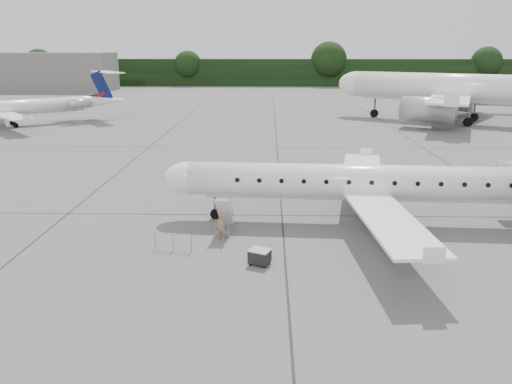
# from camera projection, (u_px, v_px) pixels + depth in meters

# --- Properties ---
(ground) EXTENTS (320.00, 320.00, 0.00)m
(ground) POSITION_uv_depth(u_px,v_px,m) (404.00, 254.00, 27.84)
(ground) COLOR slate
(ground) RESTS_ON ground
(treeline) EXTENTS (260.00, 4.00, 8.00)m
(treeline) POSITION_uv_depth(u_px,v_px,m) (295.00, 73.00, 151.59)
(treeline) COLOR black
(treeline) RESTS_ON ground
(terminal_building) EXTENTS (40.00, 14.00, 10.00)m
(terminal_building) POSITION_uv_depth(u_px,v_px,m) (37.00, 72.00, 133.88)
(terminal_building) COLOR slate
(terminal_building) RESTS_ON ground
(main_regional_jet) EXTENTS (31.55, 23.50, 7.80)m
(main_regional_jet) POSITION_uv_depth(u_px,v_px,m) (373.00, 165.00, 31.81)
(main_regional_jet) COLOR white
(main_regional_jet) RESTS_ON ground
(airstair) EXTENTS (0.98, 2.52, 2.44)m
(airstair) POSITION_uv_depth(u_px,v_px,m) (224.00, 213.00, 30.99)
(airstair) COLOR white
(airstair) RESTS_ON ground
(passenger) EXTENTS (0.66, 0.50, 1.63)m
(passenger) POSITION_uv_depth(u_px,v_px,m) (221.00, 227.00, 29.77)
(passenger) COLOR #926A4F
(passenger) RESTS_ON ground
(safety_railing) EXTENTS (2.18, 0.48, 1.00)m
(safety_railing) POSITION_uv_depth(u_px,v_px,m) (173.00, 242.00, 28.28)
(safety_railing) COLOR #93969B
(safety_railing) RESTS_ON ground
(baggage_cart) EXTENTS (1.29, 1.18, 0.90)m
(baggage_cart) POSITION_uv_depth(u_px,v_px,m) (260.00, 256.00, 26.44)
(baggage_cart) COLOR black
(baggage_cart) RESTS_ON ground
(bg_narrowbody) EXTENTS (50.47, 45.90, 14.81)m
(bg_narrowbody) POSITION_uv_depth(u_px,v_px,m) (462.00, 74.00, 74.93)
(bg_narrowbody) COLOR white
(bg_narrowbody) RESTS_ON ground
(bg_regional_left) EXTENTS (35.95, 34.12, 7.65)m
(bg_regional_left) POSITION_uv_depth(u_px,v_px,m) (3.00, 101.00, 71.94)
(bg_regional_left) COLOR white
(bg_regional_left) RESTS_ON ground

